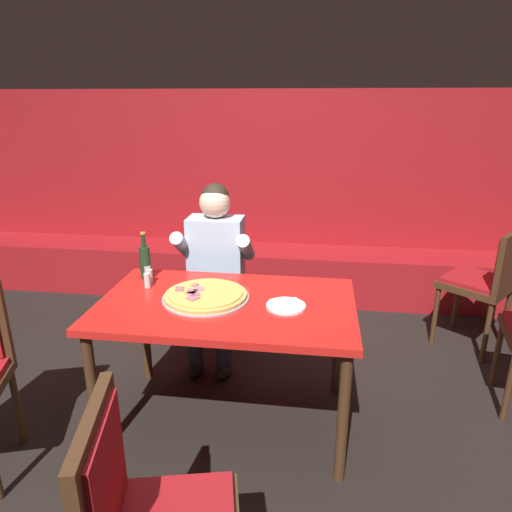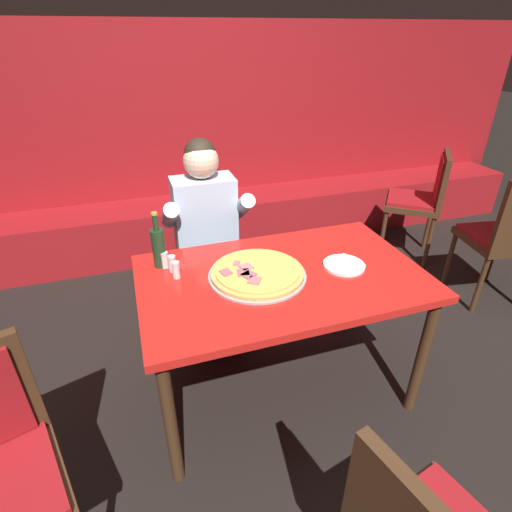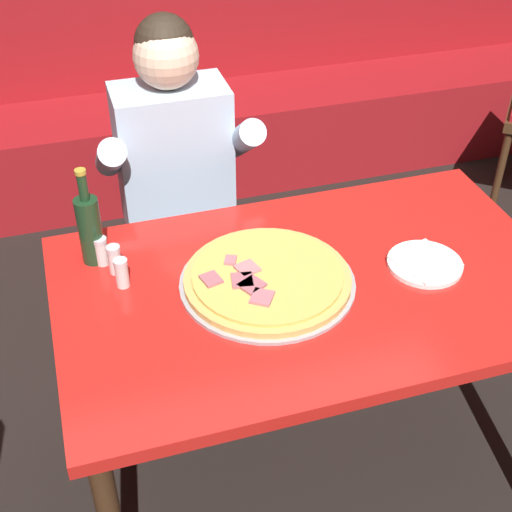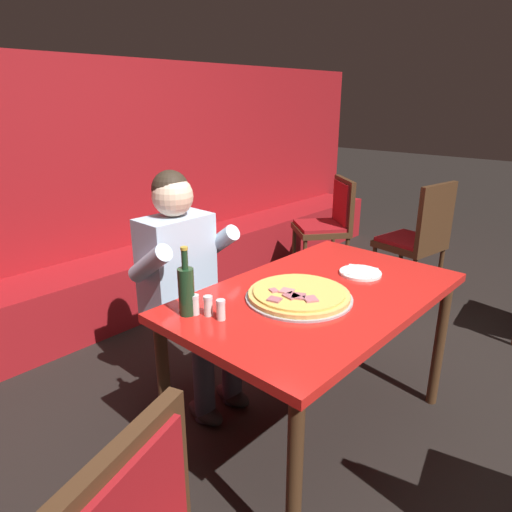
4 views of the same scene
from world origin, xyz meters
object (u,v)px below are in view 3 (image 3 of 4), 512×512
shaker_red_pepper_flakes (102,252)px  diner_seated_blue_shirt (181,189)px  beer_bottle (90,228)px  shaker_oregano (122,274)px  main_dining_table (311,304)px  plate_white_paper (425,263)px  shaker_black_pepper (115,261)px  pizza (267,279)px

shaker_red_pepper_flakes → diner_seated_blue_shirt: size_ratio=0.07×
beer_bottle → shaker_oregano: (0.06, -0.14, -0.07)m
main_dining_table → beer_bottle: (-0.55, 0.27, 0.19)m
shaker_oregano → plate_white_paper: bearing=-11.0°
plate_white_paper → shaker_black_pepper: 0.86m
beer_bottle → shaker_red_pepper_flakes: size_ratio=3.40×
shaker_red_pepper_flakes → diner_seated_blue_shirt: (0.31, 0.43, -0.10)m
plate_white_paper → shaker_black_pepper: shaker_black_pepper is taller
main_dining_table → shaker_red_pepper_flakes: 0.60m
pizza → shaker_black_pepper: size_ratio=5.54×
shaker_oregano → shaker_red_pepper_flakes: bearing=109.2°
main_dining_table → beer_bottle: bearing=153.9°
main_dining_table → shaker_black_pepper: 0.55m
pizza → beer_bottle: (-0.43, 0.25, 0.09)m
shaker_black_pepper → shaker_oregano: bearing=-81.3°
plate_white_paper → beer_bottle: beer_bottle is taller
main_dining_table → shaker_black_pepper: shaker_black_pepper is taller
diner_seated_blue_shirt → shaker_red_pepper_flakes: bearing=-125.8°
pizza → shaker_oregano: 0.39m
pizza → shaker_oregano: bearing=163.7°
plate_white_paper → beer_bottle: (-0.88, 0.30, 0.10)m
pizza → shaker_black_pepper: shaker_black_pepper is taller
beer_bottle → shaker_black_pepper: 0.11m
pizza → beer_bottle: beer_bottle is taller
plate_white_paper → shaker_red_pepper_flakes: size_ratio=2.44×
pizza → plate_white_paper: bearing=-6.5°
plate_white_paper → shaker_red_pepper_flakes: shaker_red_pepper_flakes is taller
main_dining_table → shaker_red_pepper_flakes: (-0.53, 0.25, 0.12)m
shaker_black_pepper → pizza: bearing=-24.4°
plate_white_paper → beer_bottle: bearing=161.3°
shaker_red_pepper_flakes → shaker_black_pepper: (0.03, -0.05, 0.00)m
main_dining_table → shaker_red_pepper_flakes: bearing=155.2°
shaker_red_pepper_flakes → shaker_black_pepper: bearing=-59.0°
beer_bottle → pizza: bearing=-29.8°
plate_white_paper → beer_bottle: size_ratio=0.72×
beer_bottle → shaker_black_pepper: size_ratio=3.40×
shaker_red_pepper_flakes → shaker_black_pepper: same height
shaker_red_pepper_flakes → shaker_black_pepper: size_ratio=1.00×
shaker_red_pepper_flakes → pizza: bearing=-28.4°
main_dining_table → shaker_oregano: shaker_oregano is taller
plate_white_paper → shaker_black_pepper: bearing=164.9°
plate_white_paper → diner_seated_blue_shirt: size_ratio=0.16×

